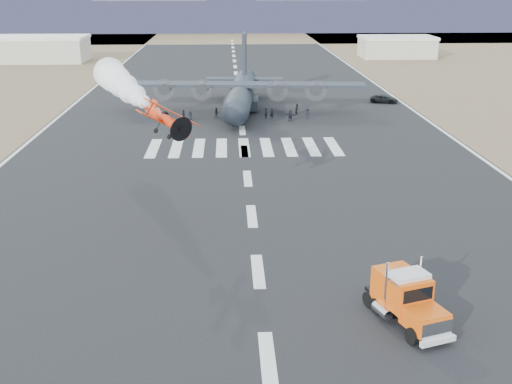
{
  "coord_description": "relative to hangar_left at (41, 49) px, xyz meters",
  "views": [
    {
      "loc": [
        -2.19,
        -32.67,
        21.34
      ],
      "look_at": [
        0.18,
        19.2,
        4.0
      ],
      "focal_mm": 45.0,
      "sensor_mm": 36.0,
      "label": 1
    }
  ],
  "objects": [
    {
      "name": "scrub_far",
      "position": [
        52.0,
        85.0,
        -3.41
      ],
      "size": [
        500.0,
        80.0,
        0.0
      ],
      "primitive_type": "cube",
      "color": "brown",
      "rests_on": "ground"
    },
    {
      "name": "hangar_left",
      "position": [
        0.0,
        0.0,
        0.0
      ],
      "size": [
        24.5,
        14.5,
        6.7
      ],
      "color": "#ABA698",
      "rests_on": "ground"
    },
    {
      "name": "ridge_seg_d",
      "position": [
        52.0,
        115.0,
        3.09
      ],
      "size": [
        150.0,
        50.0,
        13.0
      ],
      "primitive_type": "cube",
      "color": "gray",
      "rests_on": "ground"
    },
    {
      "name": "support_vehicle",
      "position": [
        78.11,
        -63.99,
        -2.71
      ],
      "size": [
        5.44,
        3.56,
        1.39
      ],
      "primitive_type": "imported",
      "rotation": [
        0.0,
        0.0,
        1.3
      ],
      "color": "black",
      "rests_on": "ground"
    },
    {
      "name": "crew_h",
      "position": [
        48.13,
        -76.33,
        -2.54
      ],
      "size": [
        0.92,
        0.66,
        1.73
      ],
      "primitive_type": "imported",
      "rotation": [
        0.0,
        0.0,
        0.18
      ],
      "color": "black",
      "rests_on": "ground"
    },
    {
      "name": "ground",
      "position": [
        52.0,
        -145.0,
        -3.41
      ],
      "size": [
        500.0,
        500.0,
        0.0
      ],
      "primitive_type": "plane",
      "color": "black",
      "rests_on": "ground"
    },
    {
      "name": "crew_g",
      "position": [
        56.96,
        -76.76,
        -2.6
      ],
      "size": [
        0.65,
        0.56,
        1.61
      ],
      "primitive_type": "imported",
      "rotation": [
        0.0,
        0.0,
        0.14
      ],
      "color": "black",
      "rests_on": "ground"
    },
    {
      "name": "semi_truck",
      "position": [
        61.2,
        -141.01,
        -1.67
      ],
      "size": [
        4.61,
        8.02,
        3.54
      ],
      "rotation": [
        0.0,
        0.0,
        0.33
      ],
      "color": "black",
      "rests_on": "ground"
    },
    {
      "name": "smoke_trail",
      "position": [
        37.04,
        -101.8,
        6.51
      ],
      "size": [
        10.36,
        24.9,
        3.9
      ],
      "rotation": [
        0.0,
        0.0,
        0.34
      ],
      "color": "white"
    },
    {
      "name": "hangar_right",
      "position": [
        98.0,
        5.0,
        -0.4
      ],
      "size": [
        20.5,
        12.5,
        5.9
      ],
      "color": "#ABA698",
      "rests_on": "ground"
    },
    {
      "name": "ridge_seg_c",
      "position": [
        -13.0,
        115.0,
        5.09
      ],
      "size": [
        150.0,
        50.0,
        17.0
      ],
      "primitive_type": "cube",
      "color": "gray",
      "rests_on": "ground"
    },
    {
      "name": "crew_a",
      "position": [
        56.06,
        -76.66,
        -2.55
      ],
      "size": [
        0.6,
        0.69,
        1.71
      ],
      "primitive_type": "imported",
      "rotation": [
        0.0,
        0.0,
        1.43
      ],
      "color": "black",
      "rests_on": "ground"
    },
    {
      "name": "transport_aircraft",
      "position": [
        52.22,
        -69.51,
        -0.33
      ],
      "size": [
        41.41,
        34.05,
        11.95
      ],
      "rotation": [
        0.0,
        0.0,
        -0.08
      ],
      "color": "#1E242D",
      "rests_on": "ground"
    },
    {
      "name": "crew_c",
      "position": [
        62.64,
        -77.18,
        -2.56
      ],
      "size": [
        1.2,
        0.81,
        1.7
      ],
      "primitive_type": "imported",
      "rotation": [
        0.0,
        0.0,
        2.85
      ],
      "color": "black",
      "rests_on": "ground"
    },
    {
      "name": "crew_d",
      "position": [
        42.92,
        -77.63,
        -2.57
      ],
      "size": [
        0.86,
        1.1,
        1.68
      ],
      "primitive_type": "imported",
      "rotation": [
        0.0,
        0.0,
        5.13
      ],
      "color": "black",
      "rests_on": "ground"
    },
    {
      "name": "crew_e",
      "position": [
        43.99,
        -78.07,
        -2.61
      ],
      "size": [
        0.8,
        0.51,
        1.6
      ],
      "primitive_type": "imported",
      "rotation": [
        0.0,
        0.0,
        3.18
      ],
      "color": "black",
      "rests_on": "ground"
    },
    {
      "name": "ridge_seg_e",
      "position": [
        117.0,
        115.0,
        4.09
      ],
      "size": [
        150.0,
        50.0,
        15.0
      ],
      "primitive_type": "cube",
      "color": "gray",
      "rests_on": "ground"
    },
    {
      "name": "runway_markings",
      "position": [
        52.0,
        -85.0,
        -3.4
      ],
      "size": [
        60.0,
        260.0,
        0.01
      ],
      "primitive_type": null,
      "color": "silver",
      "rests_on": "ground"
    },
    {
      "name": "aerobatic_biplane",
      "position": [
        44.38,
        -122.4,
        6.34
      ],
      "size": [
        5.42,
        5.8,
        4.41
      ],
      "rotation": [
        0.0,
        0.54,
        0.34
      ],
      "color": "red"
    },
    {
      "name": "crew_f",
      "position": [
        59.71,
        -78.8,
        -2.52
      ],
      "size": [
        1.73,
        0.98,
        1.77
      ],
      "primitive_type": "imported",
      "rotation": [
        0.0,
        0.0,
        5.99
      ],
      "color": "black",
      "rests_on": "ground"
    },
    {
      "name": "crew_b",
      "position": [
        61.36,
        -73.61,
        -2.54
      ],
      "size": [
        0.86,
        0.99,
        1.73
      ],
      "primitive_type": "imported",
      "rotation": [
        0.0,
        0.0,
        1.07
      ],
      "color": "black",
      "rests_on": "ground"
    }
  ]
}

